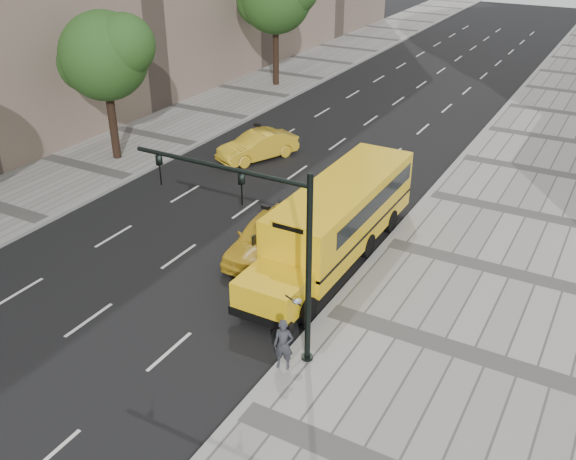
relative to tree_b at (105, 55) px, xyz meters
The scene contains 11 objects.
ground 12.01m from the tree_b, ahead, with size 140.00×140.00×0.00m, color black.
sidewalk_museum 23.18m from the tree_b, ahead, with size 12.00×140.00×0.15m, color gray.
sidewalk_far 5.93m from the tree_b, 107.94° to the right, with size 6.00×140.00×0.15m, color gray.
curb_museum 17.44m from the tree_b, ahead, with size 0.30×140.00×0.15m, color gray.
curb_far 6.38m from the tree_b, 36.86° to the right, with size 0.30×140.00×0.15m, color gray.
tree_b is the anchor object (origin of this frame).
school_bus 15.80m from the tree_b, 12.93° to the right, with size 2.96×11.56×3.19m.
taxi_near 14.22m from the tree_b, 21.68° to the right, with size 1.94×4.83×1.64m, color gold.
taxi_far 9.10m from the tree_b, 30.67° to the left, with size 1.59×4.56×1.50m, color gold.
pedestrian 20.34m from the tree_b, 33.18° to the right, with size 0.61×0.40×1.68m, color #2D2F35.
traffic_signal 18.67m from the tree_b, 32.98° to the right, with size 6.18×0.36×6.40m.
Camera 1 is at (13.80, -22.42, 13.02)m, focal length 40.00 mm.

